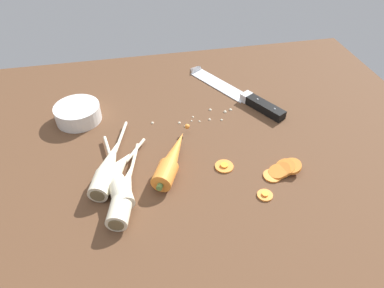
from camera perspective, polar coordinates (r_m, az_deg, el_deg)
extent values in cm
cube|color=brown|center=(82.98, -0.28, -0.94)|extent=(120.00, 90.00, 4.00)
cube|color=silver|center=(102.05, 4.44, 9.45)|extent=(13.69, 19.57, 0.50)
cone|color=silver|center=(109.04, 0.23, 11.80)|extent=(4.92, 4.56, 3.96)
cube|color=silver|center=(96.02, 8.67, 7.45)|extent=(3.54, 3.19, 2.20)
cube|color=black|center=(92.78, 11.64, 5.71)|extent=(7.86, 10.95, 2.20)
sphere|color=silver|center=(93.53, 10.42, 7.03)|extent=(0.50, 0.50, 0.50)
sphere|color=silver|center=(90.87, 13.08, 5.48)|extent=(0.50, 0.50, 0.50)
cylinder|color=orange|center=(71.70, -4.34, -4.90)|extent=(6.24, 6.91, 4.20)
cone|color=orange|center=(76.30, -2.81, -1.36)|extent=(9.49, 13.95, 3.99)
sphere|color=orange|center=(83.05, -1.02, 2.80)|extent=(1.20, 1.20, 1.20)
cylinder|color=#5B7F3D|center=(69.51, -5.20, -6.86)|extent=(1.52, 1.42, 1.20)
cylinder|color=beige|center=(69.26, -11.15, -8.04)|extent=(4.75, 5.58, 4.00)
cone|color=beige|center=(74.08, -12.29, -4.20)|extent=(5.17, 9.39, 3.80)
cylinder|color=beige|center=(79.94, -13.20, -1.24)|extent=(2.23, 9.62, 0.70)
cylinder|color=brown|center=(67.61, -10.70, -9.56)|extent=(2.81, 0.74, 2.80)
cylinder|color=beige|center=(72.03, -13.68, -6.13)|extent=(5.63, 5.66, 4.00)
cone|color=beige|center=(75.14, -11.31, -3.23)|extent=(7.28, 8.19, 3.80)
cylinder|color=beige|center=(79.23, -9.03, -0.99)|extent=(5.06, 6.93, 0.70)
cylinder|color=brown|center=(70.99, -14.59, -7.23)|extent=(2.48, 1.83, 2.80)
cylinder|color=beige|center=(66.63, -11.57, -10.75)|extent=(5.17, 6.08, 4.00)
cone|color=beige|center=(71.21, -10.40, -6.16)|extent=(5.99, 10.00, 3.80)
cylinder|color=beige|center=(76.95, -9.30, -2.55)|extent=(3.17, 9.97, 0.70)
cylinder|color=brown|center=(65.10, -12.04, -12.56)|extent=(2.79, 0.98, 2.80)
cylinder|color=beige|center=(71.95, -14.29, -6.34)|extent=(5.41, 6.47, 4.00)
cone|color=beige|center=(77.07, -12.75, -2.14)|extent=(6.44, 10.57, 3.80)
cylinder|color=beige|center=(83.29, -11.30, 1.11)|extent=(3.70, 10.47, 0.70)
cylinder|color=brown|center=(70.23, -14.91, -7.99)|extent=(2.77, 1.08, 2.80)
cylinder|color=orange|center=(75.66, 12.73, -4.88)|extent=(3.78, 3.78, 0.70)
cylinder|color=orange|center=(76.27, 13.56, -4.34)|extent=(3.83, 3.75, 1.98)
cylinder|color=orange|center=(76.52, 14.19, -4.04)|extent=(3.77, 3.71, 2.46)
cylinder|color=orange|center=(76.95, 14.73, -3.59)|extent=(4.15, 4.09, 2.27)
cylinder|color=orange|center=(77.14, 15.67, -3.43)|extent=(4.11, 4.04, 1.95)
cylinder|color=orange|center=(76.07, 5.17, -3.49)|extent=(3.96, 3.96, 0.70)
cylinder|color=#FF9E2B|center=(75.88, 5.18, -3.34)|extent=(1.66, 1.66, 0.16)
cylinder|color=orange|center=(71.70, 11.60, -7.93)|extent=(3.09, 3.09, 0.70)
cylinder|color=#FF9E2B|center=(71.50, 11.63, -7.79)|extent=(1.30, 1.30, 0.16)
cylinder|color=white|center=(91.80, -17.78, 4.72)|extent=(11.00, 11.00, 4.00)
cylinder|color=#BCBCB8|center=(91.53, -17.84, 4.96)|extent=(8.80, 8.80, 2.80)
sphere|color=beige|center=(87.84, -6.36, 3.52)|extent=(0.71, 0.71, 0.71)
sphere|color=beige|center=(89.32, 0.16, 4.46)|extent=(0.53, 0.53, 0.53)
sphere|color=beige|center=(88.60, 4.75, 3.98)|extent=(0.63, 0.63, 0.63)
sphere|color=beige|center=(87.88, 1.20, 3.75)|extent=(0.55, 0.55, 0.55)
sphere|color=beige|center=(91.37, 5.32, 5.32)|extent=(0.82, 0.82, 0.82)
sphere|color=beige|center=(87.37, -2.05, 3.55)|extent=(0.71, 0.71, 0.71)
sphere|color=beige|center=(92.27, 6.20, 5.63)|extent=(0.77, 0.77, 0.77)
sphere|color=beige|center=(86.20, -1.36, 2.95)|extent=(0.68, 0.68, 0.68)
sphere|color=beige|center=(88.04, -0.08, 3.81)|extent=(0.48, 0.48, 0.48)
sphere|color=beige|center=(91.85, 2.92, 5.64)|extent=(0.75, 0.75, 0.75)
sphere|color=beige|center=(88.49, 2.83, 4.06)|extent=(0.68, 0.68, 0.68)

